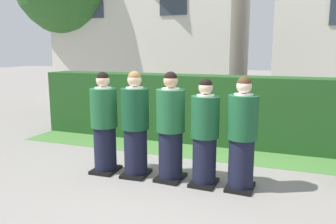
{
  "coord_description": "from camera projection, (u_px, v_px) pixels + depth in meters",
  "views": [
    {
      "loc": [
        1.73,
        -4.61,
        1.95
      ],
      "look_at": [
        0.0,
        0.0,
        1.05
      ],
      "focal_mm": 36.09,
      "sensor_mm": 36.0,
      "label": 1
    }
  ],
  "objects": [
    {
      "name": "student_front_row_2",
      "position": [
        171.0,
        129.0,
        5.05
      ],
      "size": [
        0.43,
        0.53,
        1.65
      ],
      "color": "black",
      "rests_on": "ground"
    },
    {
      "name": "hedge",
      "position": [
        206.0,
        109.0,
        7.19
      ],
      "size": [
        7.62,
        0.7,
        1.43
      ],
      "color": "#214C1E",
      "rests_on": "ground"
    },
    {
      "name": "student_front_row_3",
      "position": [
        205.0,
        135.0,
        4.86
      ],
      "size": [
        0.41,
        0.5,
        1.57
      ],
      "color": "black",
      "rests_on": "ground"
    },
    {
      "name": "ground_plane",
      "position": [
        168.0,
        179.0,
        5.19
      ],
      "size": [
        60.0,
        60.0,
        0.0
      ],
      "primitive_type": "plane",
      "color": "gray"
    },
    {
      "name": "student_front_row_4",
      "position": [
        242.0,
        137.0,
        4.69
      ],
      "size": [
        0.42,
        0.48,
        1.61
      ],
      "color": "black",
      "rests_on": "ground"
    },
    {
      "name": "student_front_row_0",
      "position": [
        104.0,
        125.0,
        5.39
      ],
      "size": [
        0.42,
        0.51,
        1.62
      ],
      "color": "black",
      "rests_on": "ground"
    },
    {
      "name": "student_front_row_1",
      "position": [
        135.0,
        127.0,
        5.22
      ],
      "size": [
        0.43,
        0.49,
        1.65
      ],
      "color": "black",
      "rests_on": "ground"
    },
    {
      "name": "lawn_strip",
      "position": [
        195.0,
        152.0,
        6.58
      ],
      "size": [
        7.62,
        0.9,
        0.01
      ],
      "primitive_type": "cube",
      "color": "#477A38",
      "rests_on": "ground"
    }
  ]
}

